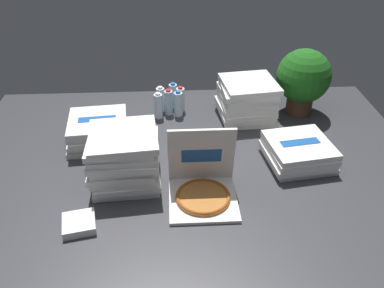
{
  "coord_description": "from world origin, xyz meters",
  "views": [
    {
      "loc": [
        -0.1,
        -2.17,
        1.64
      ],
      "look_at": [
        0.02,
        0.1,
        0.14
      ],
      "focal_mm": 38.13,
      "sensor_mm": 36.0,
      "label": 1
    }
  ],
  "objects": [
    {
      "name": "potted_plant",
      "position": [
        0.94,
        0.75,
        0.3
      ],
      "size": [
        0.43,
        0.43,
        0.53
      ],
      "color": "#513323",
      "rests_on": "ground_plane"
    },
    {
      "name": "pizza_stack_right_mid",
      "position": [
        0.74,
        0.05,
        0.08
      ],
      "size": [
        0.47,
        0.47,
        0.16
      ],
      "color": "white",
      "rests_on": "ground_plane"
    },
    {
      "name": "water_bottle_3",
      "position": [
        -0.06,
        0.74,
        0.1
      ],
      "size": [
        0.07,
        0.07,
        0.22
      ],
      "color": "silver",
      "rests_on": "ground_plane"
    },
    {
      "name": "water_bottle_5",
      "position": [
        -0.2,
        0.83,
        0.1
      ],
      "size": [
        0.07,
        0.07,
        0.22
      ],
      "color": "white",
      "rests_on": "ground_plane"
    },
    {
      "name": "ground_plane",
      "position": [
        0.0,
        0.0,
        -0.01
      ],
      "size": [
        3.2,
        2.4,
        0.02
      ],
      "primitive_type": "cube",
      "color": "#38383D"
    },
    {
      "name": "water_bottle_2",
      "position": [
        -0.22,
        0.72,
        0.1
      ],
      "size": [
        0.07,
        0.07,
        0.22
      ],
      "color": "silver",
      "rests_on": "ground_plane"
    },
    {
      "name": "pizza_stack_left_far",
      "position": [
        -0.65,
        0.38,
        0.1
      ],
      "size": [
        0.46,
        0.46,
        0.2
      ],
      "color": "white",
      "rests_on": "ground_plane"
    },
    {
      "name": "pizza_stack_left_mid",
      "position": [
        0.48,
        0.69,
        0.16
      ],
      "size": [
        0.48,
        0.47,
        0.31
      ],
      "color": "white",
      "rests_on": "ground_plane"
    },
    {
      "name": "water_bottle_1",
      "position": [
        -0.1,
        0.9,
        0.1
      ],
      "size": [
        0.07,
        0.07,
        0.22
      ],
      "color": "silver",
      "rests_on": "ground_plane"
    },
    {
      "name": "pizza_stack_right_near",
      "position": [
        -0.41,
        -0.08,
        0.18
      ],
      "size": [
        0.45,
        0.46,
        0.35
      ],
      "color": "white",
      "rests_on": "ground_plane"
    },
    {
      "name": "water_bottle_0",
      "position": [
        -0.14,
        0.78,
        0.1
      ],
      "size": [
        0.07,
        0.07,
        0.22
      ],
      "color": "silver",
      "rests_on": "ground_plane"
    },
    {
      "name": "open_pizza_box",
      "position": [
        0.06,
        -0.27,
        0.08
      ],
      "size": [
        0.41,
        0.42,
        0.42
      ],
      "color": "white",
      "rests_on": "ground_plane"
    },
    {
      "name": "water_bottle_4",
      "position": [
        -0.04,
        0.82,
        0.1
      ],
      "size": [
        0.07,
        0.07,
        0.22
      ],
      "color": "white",
      "rests_on": "ground_plane"
    },
    {
      "name": "napkin_pile",
      "position": [
        -0.64,
        -0.49,
        0.02
      ],
      "size": [
        0.21,
        0.21,
        0.05
      ],
      "primitive_type": "cube",
      "rotation": [
        0.0,
        0.0,
        0.2
      ],
      "color": "white",
      "rests_on": "ground_plane"
    }
  ]
}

